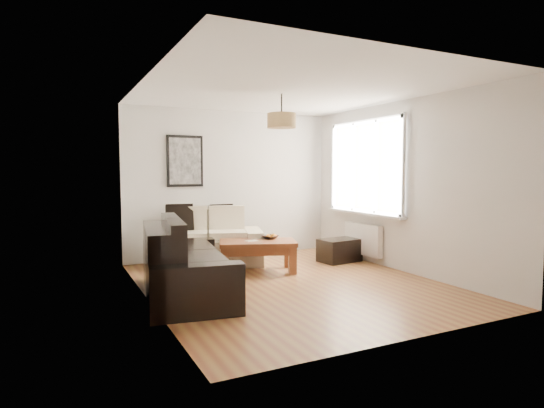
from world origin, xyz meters
name	(u,v)px	position (x,y,z in m)	size (l,w,h in m)	color
floor	(291,284)	(0.00, 0.00, 0.00)	(4.50, 4.50, 0.00)	brown
ceiling	(292,90)	(0.00, 0.00, 2.60)	(3.80, 4.50, 0.00)	white
wall_back	(231,184)	(0.00, 2.25, 1.30)	(3.80, 0.04, 2.60)	silver
wall_front	(413,197)	(0.00, -2.25, 1.30)	(3.80, 0.04, 2.60)	silver
wall_left	(147,191)	(-1.90, 0.00, 1.30)	(0.04, 4.50, 2.60)	silver
wall_right	(401,186)	(1.90, 0.00, 1.30)	(0.04, 4.50, 2.60)	silver
window_bay	(366,167)	(1.86, 0.80, 1.60)	(0.14, 1.90, 1.60)	white
radiator	(363,239)	(1.82, 0.80, 0.38)	(0.10, 0.90, 0.52)	white
poster	(185,161)	(-0.85, 2.22, 1.70)	(0.62, 0.04, 0.87)	black
pendant_shade	(282,121)	(0.00, 0.30, 2.23)	(0.40, 0.40, 0.20)	tan
loveseat_cream	(208,237)	(-0.60, 1.78, 0.44)	(1.75, 0.96, 0.87)	beige
sofa_leather	(187,261)	(-1.43, 0.07, 0.43)	(2.01, 0.98, 0.87)	black
coffee_table	(258,256)	(-0.10, 0.89, 0.24)	(1.15, 0.63, 0.47)	brown
ottoman	(339,250)	(1.45, 0.96, 0.19)	(0.67, 0.43, 0.38)	black
cushion_left	(180,218)	(-1.01, 1.99, 0.76)	(0.44, 0.14, 0.44)	black
cushion_right	(222,216)	(-0.28, 1.99, 0.75)	(0.41, 0.13, 0.41)	black
fruit_bowl	(270,237)	(0.15, 0.97, 0.50)	(0.24, 0.24, 0.06)	black
orange_a	(273,237)	(0.19, 0.94, 0.51)	(0.09, 0.09, 0.09)	orange
orange_b	(275,236)	(0.22, 0.95, 0.51)	(0.07, 0.07, 0.07)	#FE5F15
orange_c	(268,236)	(0.14, 1.03, 0.51)	(0.07, 0.07, 0.07)	orange
papers	(252,241)	(-0.19, 0.92, 0.47)	(0.18, 0.13, 0.01)	beige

